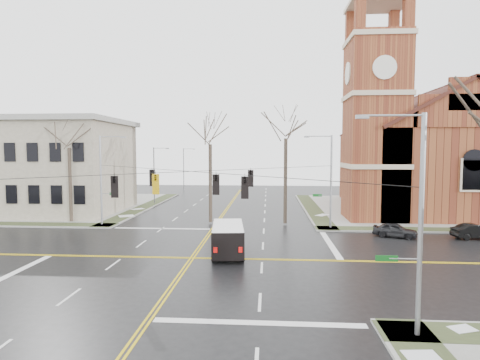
# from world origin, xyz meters

# --- Properties ---
(ground) EXTENTS (120.00, 120.00, 0.00)m
(ground) POSITION_xyz_m (0.00, 0.00, 0.00)
(ground) COLOR black
(ground) RESTS_ON ground
(sidewalks) EXTENTS (80.00, 80.00, 0.17)m
(sidewalks) POSITION_xyz_m (0.00, 0.00, 0.08)
(sidewalks) COLOR gray
(sidewalks) RESTS_ON ground
(road_markings) EXTENTS (100.00, 100.00, 0.01)m
(road_markings) POSITION_xyz_m (0.00, 0.00, 0.01)
(road_markings) COLOR gold
(road_markings) RESTS_ON ground
(church) EXTENTS (24.28, 27.48, 27.50)m
(church) POSITION_xyz_m (24.76, 24.78, 8.43)
(church) COLOR maroon
(church) RESTS_ON ground
(civic_building_a) EXTENTS (18.00, 14.00, 11.00)m
(civic_building_a) POSITION_xyz_m (-22.00, 20.00, 5.50)
(civic_building_a) COLOR gray
(civic_building_a) RESTS_ON ground
(signal_pole_ne) EXTENTS (2.75, 0.22, 9.00)m
(signal_pole_ne) POSITION_xyz_m (11.32, 11.50, 4.95)
(signal_pole_ne) COLOR gray
(signal_pole_ne) RESTS_ON ground
(signal_pole_nw) EXTENTS (2.75, 0.22, 9.00)m
(signal_pole_nw) POSITION_xyz_m (-11.32, 11.50, 4.95)
(signal_pole_nw) COLOR gray
(signal_pole_nw) RESTS_ON ground
(signal_pole_se) EXTENTS (2.75, 0.22, 9.00)m
(signal_pole_se) POSITION_xyz_m (11.32, -11.50, 4.95)
(signal_pole_se) COLOR gray
(signal_pole_se) RESTS_ON ground
(span_wires) EXTENTS (23.02, 23.02, 0.03)m
(span_wires) POSITION_xyz_m (0.00, 0.00, 6.20)
(span_wires) COLOR black
(span_wires) RESTS_ON ground
(traffic_signals) EXTENTS (8.21, 8.26, 1.30)m
(traffic_signals) POSITION_xyz_m (-0.00, -0.67, 5.45)
(traffic_signals) COLOR black
(traffic_signals) RESTS_ON ground
(streetlight_north_a) EXTENTS (2.30, 0.20, 8.00)m
(streetlight_north_a) POSITION_xyz_m (-10.65, 28.00, 4.47)
(streetlight_north_a) COLOR gray
(streetlight_north_a) RESTS_ON ground
(streetlight_north_b) EXTENTS (2.30, 0.20, 8.00)m
(streetlight_north_b) POSITION_xyz_m (-10.65, 48.00, 4.47)
(streetlight_north_b) COLOR gray
(streetlight_north_b) RESTS_ON ground
(cargo_van) EXTENTS (2.82, 5.97, 2.19)m
(cargo_van) POSITION_xyz_m (2.42, 1.39, 1.30)
(cargo_van) COLOR white
(cargo_van) RESTS_ON ground
(parked_car_a) EXTENTS (4.04, 2.84, 1.28)m
(parked_car_a) POSITION_xyz_m (16.64, 8.11, 0.64)
(parked_car_a) COLOR black
(parked_car_a) RESTS_ON ground
(parked_car_b) EXTENTS (4.11, 1.87, 1.31)m
(parked_car_b) POSITION_xyz_m (23.43, 7.87, 0.65)
(parked_car_b) COLOR black
(parked_car_b) RESTS_ON ground
(tree_nw_far) EXTENTS (4.00, 4.00, 11.71)m
(tree_nw_far) POSITION_xyz_m (-15.49, 13.00, 8.47)
(tree_nw_far) COLOR #3E3227
(tree_nw_far) RESTS_ON ground
(tree_nw_near) EXTENTS (4.00, 4.00, 12.24)m
(tree_nw_near) POSITION_xyz_m (-0.63, 13.57, 8.85)
(tree_nw_near) COLOR #3E3227
(tree_nw_near) RESTS_ON ground
(tree_ne) EXTENTS (4.00, 4.00, 13.13)m
(tree_ne) POSITION_xyz_m (7.17, 13.45, 9.48)
(tree_ne) COLOR #3E3227
(tree_ne) RESTS_ON ground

